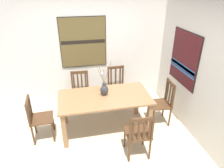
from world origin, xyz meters
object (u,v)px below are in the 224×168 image
object	(u,v)px
chair_3	(139,134)
chair_0	(80,91)
chair_1	(38,117)
painting_on_side_wall	(184,59)
chair_4	(117,87)
dining_table	(105,101)
painting_on_back_wall	(83,42)
chair_2	(163,102)
centerpiece_vase	(104,89)

from	to	relation	value
chair_3	chair_0	bearing A→B (deg)	116.53
chair_1	painting_on_side_wall	bearing A→B (deg)	2.56
chair_1	chair_4	bearing A→B (deg)	26.48
chair_4	painting_on_side_wall	bearing A→B (deg)	-31.13
dining_table	chair_4	xyz separation A→B (m)	(0.45, 0.84, -0.16)
chair_1	chair_3	xyz separation A→B (m)	(1.71, -0.83, -0.00)
chair_3	painting_on_back_wall	size ratio (longest dim) A/B	0.79
chair_3	painting_on_back_wall	distance (m)	2.38
chair_0	chair_3	world-z (taller)	chair_0
chair_1	chair_3	bearing A→B (deg)	-25.86
chair_2	chair_1	bearing A→B (deg)	179.82
chair_2	dining_table	bearing A→B (deg)	178.64
chair_1	painting_on_side_wall	distance (m)	3.09
chair_2	painting_on_back_wall	xyz separation A→B (m)	(-1.50, 1.19, 1.05)
dining_table	chair_3	distance (m)	0.97
dining_table	chair_3	bearing A→B (deg)	-63.37
chair_0	chair_1	world-z (taller)	chair_0
chair_4	painting_on_back_wall	distance (m)	1.31
chair_4	painting_on_side_wall	world-z (taller)	painting_on_side_wall
chair_1	chair_2	distance (m)	2.52
chair_4	painting_on_side_wall	distance (m)	1.67
centerpiece_vase	chair_1	world-z (taller)	centerpiece_vase
centerpiece_vase	chair_2	xyz separation A→B (m)	(1.23, -0.09, -0.41)
centerpiece_vase	painting_on_side_wall	bearing A→B (deg)	1.81
painting_on_back_wall	chair_1	bearing A→B (deg)	-130.72
chair_0	chair_2	xyz separation A→B (m)	(1.66, -0.88, 0.01)
painting_on_back_wall	centerpiece_vase	bearing A→B (deg)	-76.15
chair_1	painting_on_side_wall	world-z (taller)	painting_on_side_wall
centerpiece_vase	chair_2	distance (m)	1.30
chair_1	painting_on_side_wall	xyz separation A→B (m)	(2.95, 0.13, 0.90)
chair_1	chair_4	world-z (taller)	chair_4
centerpiece_vase	chair_4	size ratio (longest dim) A/B	0.72
dining_table	chair_3	world-z (taller)	chair_3
centerpiece_vase	painting_on_back_wall	distance (m)	1.31
chair_0	painting_on_back_wall	world-z (taller)	painting_on_back_wall
centerpiece_vase	chair_2	world-z (taller)	centerpiece_vase
painting_on_back_wall	painting_on_side_wall	size ratio (longest dim) A/B	1.05
dining_table	chair_4	size ratio (longest dim) A/B	1.81
centerpiece_vase	chair_0	xyz separation A→B (m)	(-0.43, 0.80, -0.42)
chair_0	painting_on_side_wall	size ratio (longest dim) A/B	0.86
dining_table	chair_1	world-z (taller)	chair_1
chair_3	chair_1	bearing A→B (deg)	154.14
chair_1	painting_on_back_wall	bearing A→B (deg)	49.28
chair_4	chair_1	bearing A→B (deg)	-153.52
dining_table	chair_0	bearing A→B (deg)	116.44
dining_table	chair_4	distance (m)	0.97
painting_on_side_wall	painting_on_back_wall	bearing A→B (deg)	151.44
dining_table	chair_1	bearing A→B (deg)	-179.04
chair_0	chair_4	size ratio (longest dim) A/B	0.95
chair_3	chair_4	world-z (taller)	chair_4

